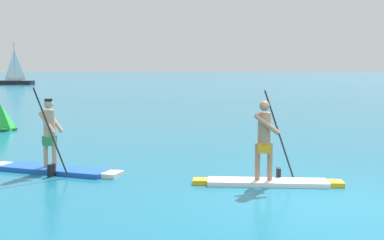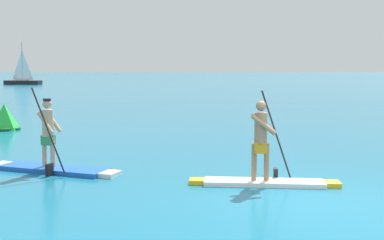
{
  "view_description": "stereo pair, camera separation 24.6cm",
  "coord_description": "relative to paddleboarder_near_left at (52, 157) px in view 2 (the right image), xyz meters",
  "views": [
    {
      "loc": [
        -2.46,
        -8.64,
        2.42
      ],
      "look_at": [
        -2.21,
        5.88,
        0.85
      ],
      "focal_mm": 46.12,
      "sensor_mm": 36.0,
      "label": 1
    },
    {
      "loc": [
        -2.21,
        -8.65,
        2.42
      ],
      "look_at": [
        -2.21,
        5.88,
        0.85
      ],
      "focal_mm": 46.12,
      "sensor_mm": 36.0,
      "label": 2
    }
  ],
  "objects": [
    {
      "name": "race_marker_buoy",
      "position": [
        -4.0,
        7.66,
        0.1
      ],
      "size": [
        1.35,
        1.35,
        1.0
      ],
      "color": "green",
      "rests_on": "ground"
    },
    {
      "name": "sailboat_left_horizon",
      "position": [
        -19.95,
        56.44,
        0.37
      ],
      "size": [
        5.15,
        2.12,
        5.76
      ],
      "rotation": [
        0.0,
        0.0,
        2.99
      ],
      "color": "black",
      "rests_on": "ground"
    },
    {
      "name": "ground",
      "position": [
        5.46,
        -2.63,
        -0.34
      ],
      "size": [
        440.0,
        440.0,
        0.0
      ],
      "primitive_type": "plane",
      "color": "#196B8C"
    },
    {
      "name": "paddleboarder_near_left",
      "position": [
        0.0,
        0.0,
        0.0
      ],
      "size": [
        3.29,
        1.62,
        2.01
      ],
      "rotation": [
        0.0,
        0.0,
        -0.36
      ],
      "color": "blue",
      "rests_on": "ground"
    },
    {
      "name": "paddleboarder_mid_center",
      "position": [
        4.72,
        -1.31,
        0.09
      ],
      "size": [
        3.1,
        0.84,
        1.98
      ],
      "rotation": [
        0.0,
        0.0,
        -0.09
      ],
      "color": "white",
      "rests_on": "ground"
    }
  ]
}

